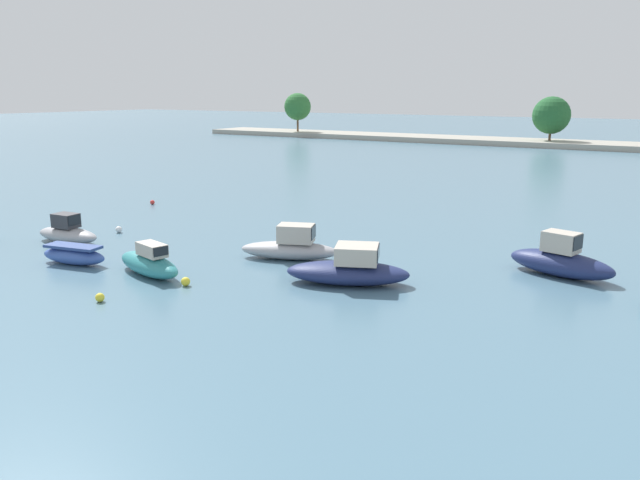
# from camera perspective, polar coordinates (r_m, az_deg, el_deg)

# --- Properties ---
(moored_boat_1) EXTENTS (4.09, 1.78, 1.57)m
(moored_boat_1) POSITION_cam_1_polar(r_m,az_deg,el_deg) (36.12, -21.97, 0.63)
(moored_boat_1) COLOR #9E9EA3
(moored_boat_1) RESTS_ON ground
(moored_boat_2) EXTENTS (3.55, 1.74, 0.92)m
(moored_boat_2) POSITION_cam_1_polar(r_m,az_deg,el_deg) (31.46, -21.47, -1.28)
(moored_boat_2) COLOR #3856A8
(moored_boat_2) RESTS_ON ground
(moored_boat_3) EXTENTS (4.55, 2.38, 1.50)m
(moored_boat_3) POSITION_cam_1_polar(r_m,az_deg,el_deg) (28.53, -15.26, -2.02)
(moored_boat_3) COLOR teal
(moored_boat_3) RESTS_ON ground
(moored_boat_4) EXTENTS (5.00, 3.17, 1.70)m
(moored_boat_4) POSITION_cam_1_polar(r_m,az_deg,el_deg) (30.19, -2.67, -0.62)
(moored_boat_4) COLOR #9E9EA3
(moored_boat_4) RESTS_ON ground
(moored_boat_5) EXTENTS (5.54, 3.88, 1.68)m
(moored_boat_5) POSITION_cam_1_polar(r_m,az_deg,el_deg) (26.29, 2.69, -2.70)
(moored_boat_5) COLOR navy
(moored_boat_5) RESTS_ON ground
(moored_boat_6) EXTENTS (4.95, 2.72, 1.96)m
(moored_boat_6) POSITION_cam_1_polar(r_m,az_deg,el_deg) (29.35, 21.05, -1.79)
(moored_boat_6) COLOR navy
(moored_boat_6) RESTS_ON ground
(mooring_buoy_0) EXTENTS (0.38, 0.38, 0.38)m
(mooring_buoy_0) POSITION_cam_1_polar(r_m,az_deg,el_deg) (26.67, -12.12, -3.72)
(mooring_buoy_0) COLOR yellow
(mooring_buoy_0) RESTS_ON ground
(mooring_buoy_1) EXTENTS (0.33, 0.33, 0.33)m
(mooring_buoy_1) POSITION_cam_1_polar(r_m,az_deg,el_deg) (46.55, -14.99, 3.33)
(mooring_buoy_1) COLOR red
(mooring_buoy_1) RESTS_ON ground
(mooring_buoy_2) EXTENTS (0.37, 0.37, 0.37)m
(mooring_buoy_2) POSITION_cam_1_polar(r_m,az_deg,el_deg) (37.71, -17.82, 0.92)
(mooring_buoy_2) COLOR white
(mooring_buoy_2) RESTS_ON ground
(mooring_buoy_3) EXTENTS (0.35, 0.35, 0.35)m
(mooring_buoy_3) POSITION_cam_1_polar(r_m,az_deg,el_deg) (25.60, -19.37, -4.95)
(mooring_buoy_3) COLOR yellow
(mooring_buoy_3) RESTS_ON ground
(distant_shoreline) EXTENTS (114.78, 9.34, 7.68)m
(distant_shoreline) POSITION_cam_1_polar(r_m,az_deg,el_deg) (99.01, 23.60, 9.06)
(distant_shoreline) COLOR #9E998C
(distant_shoreline) RESTS_ON ground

